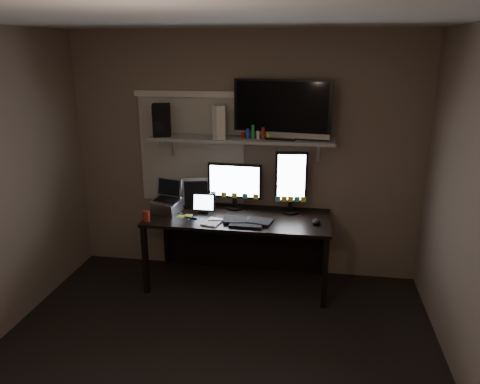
% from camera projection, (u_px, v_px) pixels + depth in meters
% --- Properties ---
extents(floor, '(3.60, 3.60, 0.00)m').
position_uv_depth(floor, '(207.00, 374.00, 3.48)').
color(floor, black).
rests_on(floor, ground).
extents(ceiling, '(3.60, 3.60, 0.00)m').
position_uv_depth(ceiling, '(198.00, 16.00, 2.74)').
color(ceiling, silver).
rests_on(ceiling, back_wall).
extents(back_wall, '(3.60, 0.00, 3.60)m').
position_uv_depth(back_wall, '(244.00, 157.00, 4.81)').
color(back_wall, '#7B6858').
rests_on(back_wall, floor).
extents(window_blinds, '(1.10, 0.02, 1.10)m').
position_uv_depth(window_blinds, '(192.00, 150.00, 4.86)').
color(window_blinds, silver).
rests_on(window_blinds, back_wall).
extents(desk, '(1.80, 0.75, 0.73)m').
position_uv_depth(desk, '(240.00, 229.00, 4.78)').
color(desk, black).
rests_on(desk, floor).
extents(wall_shelf, '(1.80, 0.35, 0.03)m').
position_uv_depth(wall_shelf, '(242.00, 139.00, 4.58)').
color(wall_shelf, '#A0A09C').
rests_on(wall_shelf, back_wall).
extents(monitor_landscape, '(0.56, 0.08, 0.49)m').
position_uv_depth(monitor_landscape, '(235.00, 186.00, 4.77)').
color(monitor_landscape, black).
rests_on(monitor_landscape, desk).
extents(monitor_portrait, '(0.32, 0.09, 0.64)m').
position_uv_depth(monitor_portrait, '(291.00, 182.00, 4.63)').
color(monitor_portrait, black).
rests_on(monitor_portrait, desk).
extents(keyboard, '(0.48, 0.20, 0.03)m').
position_uv_depth(keyboard, '(247.00, 221.00, 4.44)').
color(keyboard, black).
rests_on(keyboard, desk).
extents(mouse, '(0.10, 0.13, 0.04)m').
position_uv_depth(mouse, '(316.00, 222.00, 4.41)').
color(mouse, black).
rests_on(mouse, desk).
extents(notepad, '(0.21, 0.25, 0.01)m').
position_uv_depth(notepad, '(213.00, 222.00, 4.44)').
color(notepad, silver).
rests_on(notepad, desk).
extents(tablet, '(0.24, 0.10, 0.21)m').
position_uv_depth(tablet, '(204.00, 203.00, 4.68)').
color(tablet, black).
rests_on(tablet, desk).
extents(file_sorter, '(0.26, 0.17, 0.30)m').
position_uv_depth(file_sorter, '(196.00, 193.00, 4.85)').
color(file_sorter, black).
rests_on(file_sorter, desk).
extents(laptop, '(0.34, 0.30, 0.32)m').
position_uv_depth(laptop, '(167.00, 197.00, 4.68)').
color(laptop, '#A3A2A6').
rests_on(laptop, desk).
extents(cup, '(0.08, 0.08, 0.10)m').
position_uv_depth(cup, '(146.00, 216.00, 4.48)').
color(cup, maroon).
rests_on(cup, desk).
extents(sticky_notes, '(0.37, 0.32, 0.00)m').
position_uv_depth(sticky_notes, '(184.00, 216.00, 4.63)').
color(sticky_notes, '#F6F043').
rests_on(sticky_notes, desk).
extents(tv, '(0.95, 0.29, 0.56)m').
position_uv_depth(tv, '(282.00, 110.00, 4.43)').
color(tv, black).
rests_on(tv, wall_shelf).
extents(game_console, '(0.16, 0.28, 0.32)m').
position_uv_depth(game_console, '(220.00, 121.00, 4.54)').
color(game_console, silver).
rests_on(game_console, wall_shelf).
extents(speaker, '(0.22, 0.25, 0.31)m').
position_uv_depth(speaker, '(162.00, 120.00, 4.63)').
color(speaker, black).
rests_on(speaker, wall_shelf).
extents(bottles, '(0.21, 0.09, 0.13)m').
position_uv_depth(bottles, '(256.00, 132.00, 4.50)').
color(bottles, '#A50F0C').
rests_on(bottles, wall_shelf).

